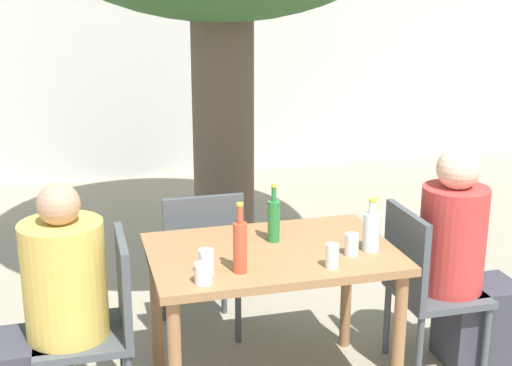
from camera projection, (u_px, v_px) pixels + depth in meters
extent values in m
cube|color=beige|center=(157.00, 41.00, 7.14)|extent=(10.00, 0.08, 2.80)
cylinder|color=brown|center=(224.00, 150.00, 4.61)|extent=(0.40, 0.40, 1.89)
cube|color=#996B42|center=(272.00, 254.00, 3.43)|extent=(1.18, 0.78, 0.04)
cylinder|color=#996B42|center=(399.00, 344.00, 3.37)|extent=(0.06, 0.06, 0.73)
cylinder|color=#996B42|center=(156.00, 308.00, 3.72)|extent=(0.06, 0.06, 0.73)
cylinder|color=#996B42|center=(346.00, 287.00, 3.98)|extent=(0.06, 0.06, 0.73)
cube|color=#474C51|center=(83.00, 336.00, 3.30)|extent=(0.44, 0.44, 0.04)
cube|color=#474C51|center=(124.00, 283.00, 3.28)|extent=(0.04, 0.44, 0.45)
cylinder|color=#474C51|center=(45.00, 363.00, 3.49)|extent=(0.04, 0.04, 0.41)
cylinder|color=#474C51|center=(123.00, 353.00, 3.59)|extent=(0.04, 0.04, 0.41)
cube|color=#474C51|center=(438.00, 293.00, 3.75)|extent=(0.44, 0.44, 0.04)
cube|color=#474C51|center=(406.00, 253.00, 3.63)|extent=(0.04, 0.44, 0.45)
cylinder|color=#474C51|center=(486.00, 344.00, 3.68)|extent=(0.04, 0.04, 0.41)
cylinder|color=#474C51|center=(449.00, 311.00, 4.03)|extent=(0.04, 0.04, 0.41)
cylinder|color=#474C51|center=(419.00, 353.00, 3.59)|extent=(0.04, 0.04, 0.41)
cylinder|color=#474C51|center=(387.00, 319.00, 3.94)|extent=(0.04, 0.04, 0.41)
cube|color=#474C51|center=(198.00, 264.00, 4.13)|extent=(0.44, 0.44, 0.04)
cube|color=#474C51|center=(204.00, 236.00, 3.87)|extent=(0.44, 0.04, 0.45)
cylinder|color=#474C51|center=(224.00, 282.00, 4.41)|extent=(0.04, 0.04, 0.41)
cylinder|color=#474C51|center=(163.00, 289.00, 4.32)|extent=(0.04, 0.04, 0.41)
cylinder|color=#474C51|center=(238.00, 309.00, 4.06)|extent=(0.04, 0.04, 0.41)
cylinder|color=#474C51|center=(172.00, 317.00, 3.97)|extent=(0.04, 0.04, 0.41)
cylinder|color=gold|center=(65.00, 280.00, 3.20)|extent=(0.37, 0.37, 0.54)
sphere|color=tan|center=(58.00, 204.00, 3.10)|extent=(0.19, 0.19, 0.19)
cube|color=#383842|center=(478.00, 322.00, 3.87)|extent=(0.40, 0.31, 0.45)
cylinder|color=#C63833|center=(452.00, 239.00, 3.68)|extent=(0.34, 0.34, 0.56)
sphere|color=beige|center=(458.00, 169.00, 3.57)|extent=(0.22, 0.22, 0.22)
cylinder|color=silver|center=(371.00, 232.00, 3.40)|extent=(0.08, 0.08, 0.18)
cylinder|color=silver|center=(372.00, 208.00, 3.36)|extent=(0.03, 0.03, 0.06)
cylinder|color=gold|center=(373.00, 200.00, 3.35)|extent=(0.04, 0.04, 0.01)
cylinder|color=#287A38|center=(274.00, 221.00, 3.51)|extent=(0.06, 0.06, 0.21)
cylinder|color=#287A38|center=(274.00, 194.00, 3.47)|extent=(0.02, 0.02, 0.07)
cylinder|color=gold|center=(274.00, 186.00, 3.46)|extent=(0.03, 0.03, 0.01)
cylinder|color=#DB4C2D|center=(240.00, 248.00, 3.14)|extent=(0.06, 0.06, 0.23)
cylinder|color=#DB4C2D|center=(240.00, 214.00, 3.10)|extent=(0.03, 0.03, 0.08)
cylinder|color=gold|center=(240.00, 204.00, 3.08)|extent=(0.03, 0.03, 0.01)
cylinder|color=silver|center=(332.00, 256.00, 3.21)|extent=(0.06, 0.06, 0.11)
cylinder|color=white|center=(203.00, 273.00, 3.05)|extent=(0.08, 0.08, 0.09)
cylinder|color=white|center=(206.00, 262.00, 3.14)|extent=(0.07, 0.07, 0.11)
cylinder|color=white|center=(352.00, 244.00, 3.35)|extent=(0.07, 0.07, 0.11)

